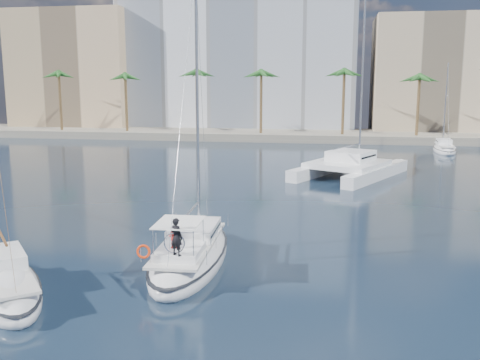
# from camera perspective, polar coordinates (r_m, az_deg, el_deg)

# --- Properties ---
(ground) EXTENTS (160.00, 160.00, 0.00)m
(ground) POSITION_cam_1_polar(r_m,az_deg,el_deg) (28.75, -1.19, -7.77)
(ground) COLOR black
(ground) RESTS_ON ground
(quay) EXTENTS (120.00, 14.00, 1.20)m
(quay) POSITION_cam_1_polar(r_m,az_deg,el_deg) (88.38, 6.34, 4.80)
(quay) COLOR gray
(quay) RESTS_ON ground
(building_modern) EXTENTS (42.00, 16.00, 28.00)m
(building_modern) POSITION_cam_1_polar(r_m,az_deg,el_deg) (101.44, -0.04, 13.13)
(building_modern) COLOR white
(building_modern) RESTS_ON ground
(building_tan_left) EXTENTS (22.00, 14.00, 22.00)m
(building_tan_left) POSITION_cam_1_polar(r_m,az_deg,el_deg) (106.85, -16.80, 10.94)
(building_tan_left) COLOR tan
(building_tan_left) RESTS_ON ground
(building_beige) EXTENTS (20.00, 14.00, 20.00)m
(building_beige) POSITION_cam_1_polar(r_m,az_deg,el_deg) (98.29, 19.91, 10.29)
(building_beige) COLOR tan
(building_beige) RESTS_ON ground
(palm_left) EXTENTS (3.60, 3.60, 12.30)m
(palm_left) POSITION_cam_1_polar(r_m,az_deg,el_deg) (92.56, -15.60, 10.73)
(palm_left) COLOR brown
(palm_left) RESTS_ON ground
(palm_centre) EXTENTS (3.60, 3.60, 12.30)m
(palm_centre) POSITION_cam_1_polar(r_m,az_deg,el_deg) (84.01, 6.30, 11.13)
(palm_centre) COLOR brown
(palm_centre) RESTS_ON ground
(main_sloop) EXTENTS (3.82, 10.63, 15.58)m
(main_sloop) POSITION_cam_1_polar(r_m,az_deg,el_deg) (26.99, -5.30, -7.91)
(main_sloop) COLOR white
(main_sloop) RESTS_ON ground
(small_sloop) EXTENTS (7.44, 8.16, 12.10)m
(small_sloop) POSITION_cam_1_polar(r_m,az_deg,el_deg) (25.38, -23.73, -10.12)
(small_sloop) COLOR white
(small_sloop) RESTS_ON ground
(catamaran) EXTENTS (11.90, 14.93, 19.31)m
(catamaran) POSITION_cam_1_polar(r_m,az_deg,el_deg) (52.86, 11.62, 1.64)
(catamaran) COLOR white
(catamaran) RESTS_ON ground
(seagull) EXTENTS (0.99, 0.42, 0.18)m
(seagull) POSITION_cam_1_polar(r_m,az_deg,el_deg) (32.49, -8.41, -4.96)
(seagull) COLOR silver
(seagull) RESTS_ON ground
(moored_yacht_a) EXTENTS (3.37, 9.52, 11.90)m
(moored_yacht_a) POSITION_cam_1_polar(r_m,az_deg,el_deg) (75.83, 20.94, 2.83)
(moored_yacht_a) COLOR white
(moored_yacht_a) RESTS_ON ground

